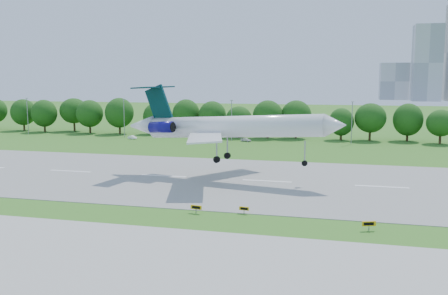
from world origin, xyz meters
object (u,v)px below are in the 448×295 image
airliner (223,126)px  service_vehicle_b (246,140)px  service_vehicle_a (132,137)px  taxi_sign_left (244,209)px

airliner → service_vehicle_b: airliner is taller
airliner → service_vehicle_a: airliner is taller
airliner → service_vehicle_a: size_ratio=13.23×
airliner → service_vehicle_a: 68.42m
taxi_sign_left → service_vehicle_b: (-15.73, 78.17, -0.18)m
taxi_sign_left → service_vehicle_a: service_vehicle_a is taller
service_vehicle_a → service_vehicle_b: size_ratio=0.99×
service_vehicle_b → taxi_sign_left: bearing=-151.6°
taxi_sign_left → service_vehicle_a: 91.41m
service_vehicle_a → service_vehicle_b: (35.37, 2.38, 0.03)m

